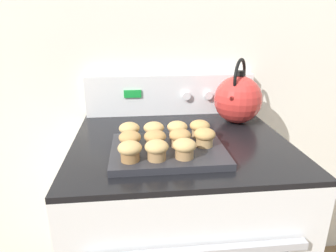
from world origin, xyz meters
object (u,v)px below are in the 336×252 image
(muffin_r0_c0, at_px, (130,150))
(muffin_r0_c2, at_px, (184,148))
(muffin_r1_c0, at_px, (130,140))
(muffin_r2_c2, at_px, (177,129))
(muffin_pan, at_px, (168,150))
(stove_range, at_px, (179,238))
(muffin_r2_c0, at_px, (129,130))
(muffin_r1_c3, at_px, (205,137))
(muffin_r1_c2, at_px, (180,137))
(muffin_r2_c3, at_px, (200,128))
(muffin_r1_c1, at_px, (155,139))
(muffin_r0_c1, at_px, (157,149))
(muffin_r2_c1, at_px, (154,130))
(tea_kettle, at_px, (238,99))

(muffin_r0_c0, xyz_separation_m, muffin_r0_c2, (0.16, 0.00, 0.00))
(muffin_r1_c0, xyz_separation_m, muffin_r2_c2, (0.16, 0.08, 0.00))
(muffin_pan, bearing_deg, muffin_r1_c0, -179.32)
(stove_range, bearing_deg, muffin_r2_c0, -169.00)
(muffin_r1_c0, xyz_separation_m, muffin_r1_c3, (0.24, 0.00, 0.00))
(muffin_r0_c0, height_order, muffin_r0_c2, same)
(muffin_pan, xyz_separation_m, muffin_r1_c2, (0.04, 0.00, 0.04))
(stove_range, height_order, muffin_r2_c3, muffin_r2_c3)
(muffin_r1_c1, bearing_deg, muffin_r0_c1, -90.59)
(muffin_r1_c0, bearing_deg, muffin_r2_c1, 45.33)
(muffin_r1_c1, bearing_deg, muffin_r1_c2, 2.45)
(muffin_r1_c2, distance_m, tea_kettle, 0.40)
(muffin_r0_c0, distance_m, muffin_r2_c3, 0.29)
(muffin_pan, bearing_deg, muffin_r1_c1, -177.08)
(muffin_r2_c0, height_order, muffin_r2_c3, same)
(stove_range, bearing_deg, muffin_r1_c1, -129.18)
(muffin_r1_c1, xyz_separation_m, muffin_r1_c3, (0.16, 0.00, 0.00))
(muffin_r1_c0, relative_size, muffin_r2_c1, 1.00)
(muffin_r2_c3, bearing_deg, muffin_r0_c1, -134.39)
(stove_range, height_order, tea_kettle, tea_kettle)
(muffin_r2_c1, distance_m, tea_kettle, 0.42)
(muffin_r0_c0, relative_size, muffin_r0_c1, 1.00)
(stove_range, xyz_separation_m, muffin_r2_c2, (-0.02, -0.04, 0.49))
(muffin_r1_c3, height_order, muffin_r2_c3, same)
(muffin_r0_c0, xyz_separation_m, muffin_r0_c1, (0.08, 0.00, 0.00))
(muffin_r1_c0, relative_size, muffin_r2_c3, 1.00)
(muffin_pan, relative_size, muffin_r1_c1, 5.20)
(tea_kettle, bearing_deg, muffin_r2_c1, -150.60)
(muffin_r0_c2, bearing_deg, muffin_r2_c2, 89.76)
(muffin_pan, xyz_separation_m, muffin_r1_c1, (-0.04, -0.00, 0.04))
(muffin_r1_c1, xyz_separation_m, muffin_r2_c0, (-0.08, 0.09, 0.00))
(tea_kettle, bearing_deg, muffin_r2_c3, -134.97)
(muffin_pan, height_order, muffin_r1_c2, muffin_r1_c2)
(muffin_r2_c1, bearing_deg, muffin_r1_c1, -90.81)
(muffin_pan, relative_size, muffin_r1_c3, 5.20)
(muffin_pan, relative_size, muffin_r1_c0, 5.20)
(muffin_r2_c0, bearing_deg, muffin_r1_c1, -46.20)
(muffin_r1_c2, relative_size, muffin_r2_c2, 1.00)
(muffin_r1_c1, bearing_deg, muffin_r2_c1, 89.19)
(muffin_r1_c3, bearing_deg, muffin_r2_c2, 134.60)
(muffin_r1_c0, bearing_deg, muffin_r2_c0, 92.16)
(muffin_r1_c1, bearing_deg, muffin_r0_c2, -44.25)
(muffin_r1_c2, bearing_deg, tea_kettle, 44.97)
(muffin_pan, height_order, muffin_r0_c1, muffin_r0_c1)
(stove_range, bearing_deg, tea_kettle, 31.93)
(muffin_r2_c1, bearing_deg, muffin_r2_c0, 177.28)
(muffin_r2_c3, relative_size, tea_kettle, 0.26)
(muffin_r1_c0, relative_size, muffin_r1_c3, 1.00)
(muffin_r1_c0, xyz_separation_m, muffin_r2_c0, (-0.00, 0.09, 0.00))
(muffin_r0_c0, distance_m, muffin_r2_c0, 0.17)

